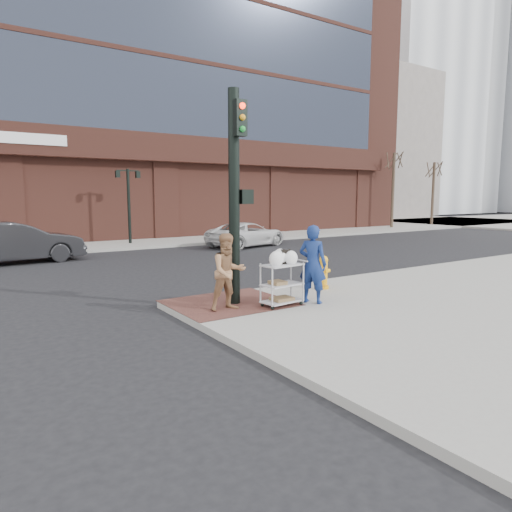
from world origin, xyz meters
TOP-DOWN VIEW (x-y plane):
  - ground at (0.00, 0.00)m, footprint 220.00×220.00m
  - sidewalk_far at (12.50, 32.00)m, footprint 65.00×36.00m
  - brick_curb_ramp at (-0.60, 0.90)m, footprint 2.80×2.40m
  - bank_building at (5.00, 31.00)m, footprint 42.00×26.00m
  - filler_block at (40.00, 38.00)m, footprint 14.00×20.00m
  - bare_tree_a at (24.00, 16.50)m, footprint 1.80×1.80m
  - bare_tree_b at (30.00, 17.00)m, footprint 1.80×1.80m
  - lamp_post at (2.00, 16.00)m, footprint 1.32×0.22m
  - traffic_signal_pole at (-0.48, 0.77)m, footprint 0.61×0.51m
  - woman_blue at (1.09, -0.18)m, footprint 0.73×0.82m
  - pedestrian_tan at (-0.95, 0.33)m, footprint 0.89×0.72m
  - sedan_dark at (-3.95, 12.19)m, footprint 5.25×2.27m
  - minivan_white at (7.15, 12.20)m, footprint 5.09×3.25m
  - utility_cart at (0.29, -0.03)m, footprint 1.02×0.64m
  - fire_hydrant at (2.46, 0.92)m, footprint 0.44×0.31m

SIDE VIEW (x-z plane):
  - ground at x=0.00m, z-range 0.00..0.00m
  - sidewalk_far at x=12.50m, z-range 0.00..0.15m
  - brick_curb_ramp at x=-0.60m, z-range 0.15..0.16m
  - fire_hydrant at x=2.46m, z-range 0.16..1.09m
  - minivan_white at x=7.15m, z-range 0.00..1.31m
  - utility_cart at x=0.29m, z-range 0.09..1.43m
  - sedan_dark at x=-3.95m, z-range 0.00..1.68m
  - pedestrian_tan at x=-0.95m, z-range 0.15..1.89m
  - woman_blue at x=1.09m, z-range 0.15..2.04m
  - lamp_post at x=2.00m, z-range 0.62..4.62m
  - traffic_signal_pole at x=-0.48m, z-range 0.33..5.33m
  - bare_tree_b at x=30.00m, z-range 2.44..9.14m
  - bare_tree_a at x=24.00m, z-range 2.67..9.87m
  - filler_block at x=40.00m, z-range 0.00..18.00m
  - bank_building at x=5.00m, z-range 0.15..28.15m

